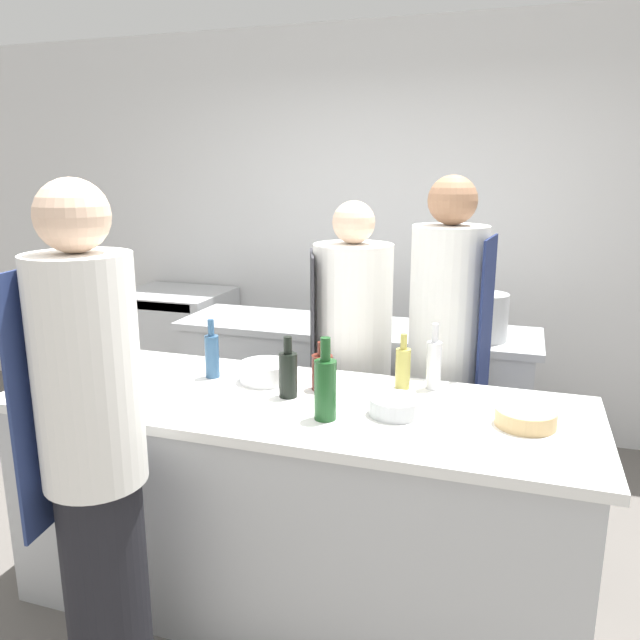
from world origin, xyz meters
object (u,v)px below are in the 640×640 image
Objects in this scene: bottle_olive_oil at (434,363)px; chef_at_prep_near at (94,456)px; bowl_prep_small at (526,418)px; bowl_ceramic_blue at (395,406)px; chef_at_stove at (445,364)px; bottle_wine at (325,387)px; bottle_sauce at (288,373)px; bowl_mixing_large at (265,372)px; bottle_cooking_oil at (403,367)px; bottle_water at (212,354)px; oven_range at (177,353)px; chef_at_pass_far at (351,368)px; stockpot at (485,317)px; bottle_vinegar at (322,371)px.

chef_at_prep_near is at bearing -134.58° from bottle_olive_oil.
bowl_ceramic_blue reaches higher than bowl_prep_small.
bottle_wine is at bearing -15.81° from chef_at_stove.
bowl_mixing_large is at bearing 138.46° from bottle_sauce.
bottle_water is at bearing -171.66° from bottle_cooking_oil.
bowl_ceramic_blue is at bearing -1.94° from chef_at_stove.
bowl_prep_small is at bearing -34.70° from oven_range.
bowl_mixing_large reaches higher than oven_range.
chef_at_prep_near is at bearing -120.83° from bottle_sauce.
chef_at_pass_far is 0.60m from bottle_cooking_oil.
bottle_olive_oil is 1.43× the size of bowl_ceramic_blue.
bottle_water reaches higher than bottle_cooking_oil.
chef_at_stove is at bearing 68.61° from bottle_wine.
stockpot is at bearing 69.72° from bottle_wine.
chef_at_stove is 6.38× the size of bottle_olive_oil.
bottle_olive_oil is 0.48m from bowl_prep_small.
bowl_ceramic_blue is 0.77× the size of stockpot.
bottle_vinegar is (-0.45, -0.16, -0.03)m from bottle_olive_oil.
bowl_prep_small is (0.37, -0.70, 0.04)m from chef_at_stove.
chef_at_stove is 8.28× the size of bowl_prep_small.
chef_at_pass_far is at bearing 138.53° from bottle_olive_oil.
chef_at_pass_far reaches higher than bowl_prep_small.
chef_at_prep_near is 0.98m from bottle_vinegar.
chef_at_stove is at bearing 89.58° from bottle_olive_oil.
chef_at_stove reaches higher than bottle_vinegar.
chef_at_prep_near reaches higher than bottle_olive_oil.
chef_at_stove is 8.05× the size of bowl_mixing_large.
chef_at_stove is 5.75× the size of bottle_wine.
chef_at_prep_near is at bearing -90.38° from bottle_water.
bowl_mixing_large is (-0.38, 0.32, -0.08)m from bottle_wine.
chef_at_pass_far is 6.36× the size of bottle_water.
bottle_sauce is (-0.55, -0.69, 0.11)m from chef_at_stove.
bottle_olive_oil is at bearing 5.16° from chef_at_stove.
chef_at_prep_near is at bearing -122.24° from bottle_vinegar.
bottle_vinegar is 0.66× the size of bottle_wine.
chef_at_stove is 0.79m from bowl_prep_small.
oven_range is 3.57× the size of bottle_water.
chef_at_prep_near reaches higher than chef_at_pass_far.
bottle_wine is 1.41m from stockpot.
chef_at_stove reaches higher than bottle_olive_oil.
bottle_cooking_oil is at bearing 152.93° from bowl_prep_small.
bottle_olive_oil is 0.88m from stockpot.
bottle_wine is (-0.33, -0.46, 0.01)m from bottle_olive_oil.
chef_at_prep_near is 1.08× the size of chef_at_pass_far.
bottle_vinegar is 0.92× the size of bowl_mixing_large.
chef_at_prep_near reaches higher than bottle_cooking_oil.
bowl_ceramic_blue is at bearing -27.44° from bottle_vinegar.
chef_at_pass_far is at bearing 83.88° from bottle_sauce.
oven_range is 4.33× the size of bowl_prep_small.
bowl_mixing_large reaches higher than bowl_ceramic_blue.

